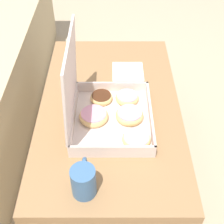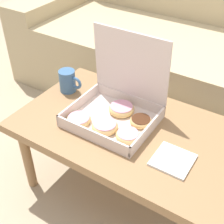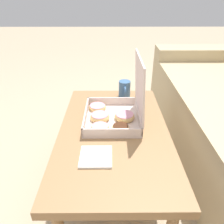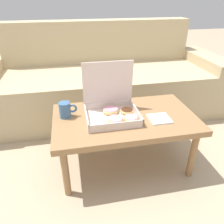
% 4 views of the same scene
% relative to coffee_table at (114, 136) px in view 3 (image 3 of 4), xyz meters
% --- Properties ---
extents(ground_plane, '(12.00, 12.00, 0.00)m').
position_rel_coffee_table_xyz_m(ground_plane, '(0.00, 0.07, -0.36)').
color(ground_plane, tan).
extents(coffee_table, '(0.96, 0.56, 0.40)m').
position_rel_coffee_table_xyz_m(coffee_table, '(0.00, 0.00, 0.00)').
color(coffee_table, '#997047').
rests_on(coffee_table, ground_plane).
extents(pastry_box, '(0.34, 0.30, 0.35)m').
position_rel_coffee_table_xyz_m(pastry_box, '(-0.08, 0.01, 0.10)').
color(pastry_box, silver).
rests_on(pastry_box, coffee_table).
extents(coffee_mug, '(0.12, 0.08, 0.11)m').
position_rel_coffee_table_xyz_m(coffee_mug, '(-0.39, 0.08, 0.10)').
color(coffee_mug, '#3D6693').
rests_on(coffee_mug, coffee_table).
extents(napkin_stack, '(0.14, 0.14, 0.01)m').
position_rel_coffee_table_xyz_m(napkin_stack, '(0.22, -0.08, 0.05)').
color(napkin_stack, white).
rests_on(napkin_stack, coffee_table).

